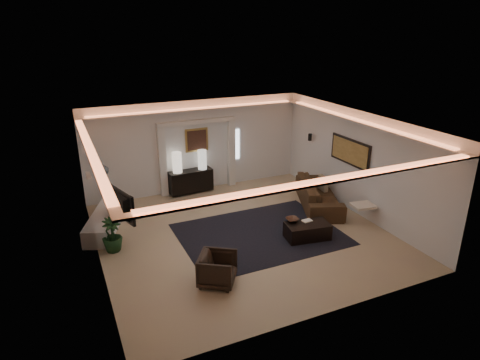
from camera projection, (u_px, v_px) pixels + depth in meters
name	position (u px, v px, depth m)	size (l,w,h in m)	color
floor	(243.00, 234.00, 10.72)	(7.00, 7.00, 0.00)	tan
ceiling	(243.00, 123.00, 9.70)	(7.00, 7.00, 0.00)	white
wall_back	(197.00, 146.00, 13.20)	(7.00, 7.00, 0.00)	silver
wall_front	(327.00, 246.00, 7.22)	(7.00, 7.00, 0.00)	silver
wall_left	(93.00, 205.00, 8.86)	(7.00, 7.00, 0.00)	silver
wall_right	(357.00, 163.00, 11.56)	(7.00, 7.00, 0.00)	silver
cove_soffit	(243.00, 135.00, 9.80)	(7.00, 7.00, 0.04)	silver
daylight_slit	(236.00, 144.00, 13.74)	(0.25, 0.03, 1.00)	white
area_rug	(260.00, 234.00, 10.70)	(4.00, 3.00, 0.01)	black
pilaster_left	(162.00, 162.00, 12.79)	(0.22, 0.20, 2.20)	silver
pilaster_right	(231.00, 153.00, 13.68)	(0.22, 0.20, 2.20)	silver
alcove_header	(197.00, 122.00, 12.83)	(2.52, 0.20, 0.12)	silver
painting_frame	(197.00, 140.00, 13.10)	(0.74, 0.04, 0.74)	tan
painting_canvas	(197.00, 140.00, 13.08)	(0.62, 0.02, 0.62)	#4C2D1E
art_panel_frame	(350.00, 152.00, 11.72)	(0.04, 1.64, 0.74)	black
art_panel_gold	(349.00, 152.00, 11.71)	(0.02, 1.50, 0.62)	tan
wall_sconce	(310.00, 137.00, 13.31)	(0.12, 0.12, 0.22)	black
wall_niche	(88.00, 176.00, 10.01)	(0.10, 0.55, 0.04)	silver
console	(191.00, 181.00, 13.23)	(1.39, 0.43, 0.69)	black
lamp_left	(177.00, 162.00, 12.83)	(0.29, 0.29, 0.65)	white
lamp_right	(202.00, 159.00, 13.14)	(0.28, 0.28, 0.62)	beige
media_ledge	(106.00, 219.00, 11.02)	(0.61, 2.45, 0.46)	white
tv	(116.00, 205.00, 10.35)	(0.18, 1.34, 0.77)	black
figurine	(113.00, 197.00, 11.40)	(0.12, 0.12, 0.33)	#2E200F
ginger_jar	(101.00, 169.00, 9.88)	(0.35, 0.35, 0.36)	#3F5569
plant	(112.00, 235.00, 9.79)	(0.46, 0.46, 0.83)	#163216
sofa	(319.00, 194.00, 12.27)	(0.99, 2.54, 0.74)	#4D2F1B
throw_blanket	(363.00, 206.00, 11.05)	(0.57, 0.46, 0.06)	white
throw_pillow	(323.00, 183.00, 12.60)	(0.13, 0.43, 0.43)	gray
coffee_table	(307.00, 231.00, 10.43)	(1.08, 0.59, 0.40)	black
bowl	(292.00, 219.00, 10.49)	(0.32, 0.32, 0.08)	#472D20
magazine	(307.00, 221.00, 10.49)	(0.24, 0.17, 0.03)	white
armchair	(218.00, 269.00, 8.56)	(0.72, 0.74, 0.67)	#312A20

